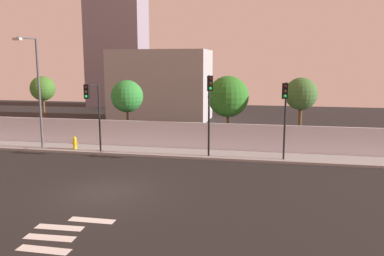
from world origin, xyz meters
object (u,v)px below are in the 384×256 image
traffic_light_right (285,105)px  street_lamp_curbside (36,85)px  fire_hydrant (75,142)px  roadside_tree_rightmost (301,94)px  traffic_light_left (209,99)px  roadside_tree_leftmost (43,89)px  traffic_light_center (93,103)px  roadside_tree_midright (228,97)px  roadside_tree_midleft (127,96)px

traffic_light_right → street_lamp_curbside: (-16.38, 0.49, 0.94)m
fire_hydrant → roadside_tree_rightmost: bearing=11.8°
roadside_tree_rightmost → fire_hydrant: bearing=-168.2°
traffic_light_left → roadside_tree_leftmost: (-13.54, 3.80, 0.18)m
traffic_light_left → traffic_light_center: size_ratio=1.13×
traffic_light_left → roadside_tree_rightmost: (5.64, 3.80, 0.06)m
traffic_light_left → street_lamp_curbside: bearing=177.7°
roadside_tree_leftmost → traffic_light_left: bearing=-15.7°
roadside_tree_rightmost → traffic_light_right: bearing=-106.9°
traffic_light_left → traffic_light_center: 7.55m
fire_hydrant → roadside_tree_midright: bearing=17.3°
roadside_tree_midright → roadside_tree_rightmost: size_ratio=1.02×
traffic_light_right → roadside_tree_rightmost: 3.99m
street_lamp_curbside → fire_hydrant: 4.62m
street_lamp_curbside → roadside_tree_rightmost: size_ratio=1.49×
traffic_light_right → roadside_tree_rightmost: (1.16, 3.81, 0.33)m
traffic_light_right → roadside_tree_midright: roadside_tree_midright is taller
street_lamp_curbside → roadside_tree_leftmost: (-1.64, 3.32, -0.49)m
traffic_light_right → fire_hydrant: traffic_light_right is taller
traffic_light_right → roadside_tree_midleft: 11.84m
roadside_tree_rightmost → roadside_tree_midright: bearing=-180.0°
roadside_tree_leftmost → roadside_tree_rightmost: (19.18, 0.00, -0.11)m
roadside_tree_leftmost → roadside_tree_rightmost: size_ratio=0.99×
roadside_tree_midright → roadside_tree_leftmost: bearing=180.0°
traffic_light_right → roadside_tree_midright: (-3.76, 3.81, 0.09)m
traffic_light_center → fire_hydrant: traffic_light_center is taller
traffic_light_right → roadside_tree_leftmost: roadside_tree_leftmost is taller
traffic_light_center → roadside_tree_midleft: size_ratio=0.95×
fire_hydrant → roadside_tree_leftmost: (-4.15, 3.15, 3.38)m
traffic_light_right → roadside_tree_midleft: (-11.21, 3.81, -0.01)m
traffic_light_center → roadside_tree_midright: size_ratio=0.88×
roadside_tree_midleft → roadside_tree_rightmost: roadside_tree_rightmost is taller
street_lamp_curbside → roadside_tree_leftmost: street_lamp_curbside is taller
roadside_tree_rightmost → roadside_tree_midleft: bearing=-180.0°
fire_hydrant → roadside_tree_midleft: size_ratio=0.18×
fire_hydrant → street_lamp_curbside: bearing=-176.1°
street_lamp_curbside → roadside_tree_midright: 13.08m
traffic_light_left → roadside_tree_midleft: bearing=150.5°
street_lamp_curbside → roadside_tree_midleft: size_ratio=1.58×
traffic_light_left → traffic_light_right: (4.48, -0.01, -0.26)m
traffic_light_left → street_lamp_curbside: size_ratio=0.68×
fire_hydrant → roadside_tree_rightmost: size_ratio=0.17×
roadside_tree_leftmost → roadside_tree_midright: bearing=-0.0°
traffic_light_right → street_lamp_curbside: size_ratio=0.63×
traffic_light_center → street_lamp_curbside: (-4.36, 0.70, 1.04)m
traffic_light_center → roadside_tree_rightmost: roadside_tree_rightmost is taller
roadside_tree_leftmost → roadside_tree_midleft: (6.81, -0.00, -0.46)m
traffic_light_center → roadside_tree_rightmost: size_ratio=0.90×
street_lamp_curbside → fire_hydrant: (2.51, 0.17, -3.88)m
traffic_light_center → traffic_light_right: traffic_light_right is taller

